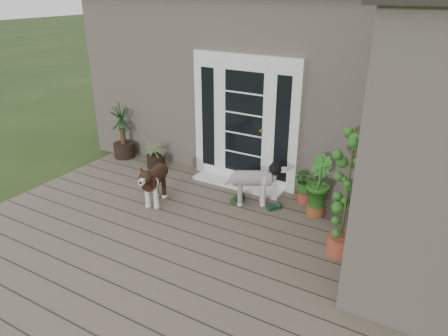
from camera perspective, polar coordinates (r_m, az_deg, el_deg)
The scene contains 14 objects.
deck at distance 5.59m, azimuth -6.17°, elevation -11.08°, with size 6.20×4.60×0.12m, color #6B5B4C.
house_main at distance 8.56m, azimuth 10.60°, elevation 11.90°, with size 7.40×4.00×3.10m, color #665E54.
door_unit at distance 6.89m, azimuth 2.84°, elevation 6.40°, with size 1.90×0.14×2.15m, color white.
door_step at distance 7.11m, azimuth 1.93°, elevation -2.12°, with size 1.60×0.40×0.05m, color white.
brindle_dog at distance 6.49m, azimuth -9.38°, elevation -2.19°, with size 0.33×0.77×0.64m, color #371F14, non-canonical shape.
white_dog at distance 6.38m, azimuth 3.85°, elevation -2.37°, with size 0.33×0.77×0.64m, color beige, non-canonical shape.
spider_plant at distance 7.81m, azimuth -9.35°, elevation 2.24°, with size 0.57×0.57×0.61m, color #7E9159, non-canonical shape.
yucca at distance 8.33m, azimuth -13.72°, elevation 5.10°, with size 0.77×0.77×1.12m, color black, non-canonical shape.
herb_a at distance 6.59m, azimuth 11.08°, elevation -2.56°, with size 0.39×0.39×0.50m, color #205819.
herb_b at distance 6.22m, azimuth 12.58°, elevation -3.41°, with size 0.46×0.46×0.69m, color #1D5C1A.
herb_c at distance 6.22m, azimuth 20.09°, elevation -4.60°, with size 0.41×0.41×0.64m, color #195919.
sapling at distance 5.17m, azimuth 16.47°, elevation -3.17°, with size 0.51×0.51×1.73m, color #215A19, non-canonical shape.
clog_left at distance 6.57m, azimuth 1.90°, elevation -4.16°, with size 0.15×0.33×0.10m, color #163919, non-canonical shape.
clog_right at distance 6.40m, azimuth 6.89°, elevation -5.28°, with size 0.12×0.26×0.08m, color #14331E, non-canonical shape.
Camera 1 is at (2.80, -3.26, 3.23)m, focal length 33.44 mm.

